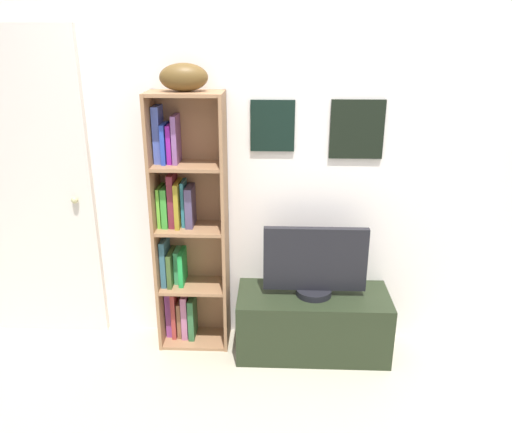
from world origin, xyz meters
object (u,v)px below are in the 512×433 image
bookshelf (185,231)px  tv_stand (312,323)px  television (315,263)px  football (184,77)px  door (24,192)px

bookshelf → tv_stand: (0.81, -0.11, -0.57)m
bookshelf → television: 0.83m
football → tv_stand: football is taller
football → television: (0.76, -0.08, -1.08)m
football → tv_stand: (0.76, -0.08, -1.49)m
television → door: bearing=174.3°
bookshelf → tv_stand: size_ratio=1.72×
bookshelf → television: bearing=-7.7°
football → door: size_ratio=0.14×
tv_stand → door: door is taller
bookshelf → television: (0.81, -0.11, -0.15)m
football → television: 1.32m
bookshelf → football: 0.93m
door → bookshelf: bearing=-4.1°
door → television: bearing=-5.7°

